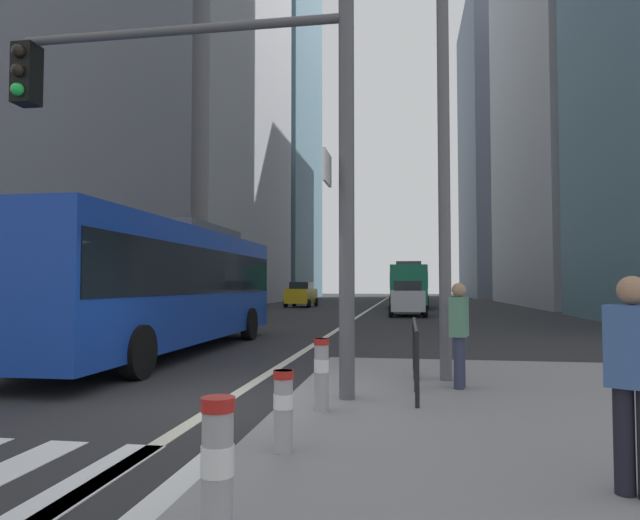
% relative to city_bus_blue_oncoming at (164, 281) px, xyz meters
% --- Properties ---
extents(ground_plane, '(160.00, 160.00, 0.00)m').
position_rel_city_bus_blue_oncoming_xyz_m(ground_plane, '(3.42, 14.83, -1.84)').
color(ground_plane, '#28282B').
extents(lane_centre_line, '(0.20, 80.00, 0.01)m').
position_rel_city_bus_blue_oncoming_xyz_m(lane_centre_line, '(3.42, 24.83, -1.83)').
color(lane_centre_line, beige).
rests_on(lane_centre_line, ground).
extents(office_tower_left_mid, '(11.94, 25.62, 38.11)m').
position_rel_city_bus_blue_oncoming_xyz_m(office_tower_left_mid, '(-12.58, 33.64, 17.22)').
color(office_tower_left_mid, '#9E9EA3').
rests_on(office_tower_left_mid, ground).
extents(office_tower_left_far, '(11.97, 20.24, 51.20)m').
position_rel_city_bus_blue_oncoming_xyz_m(office_tower_left_far, '(-12.58, 59.02, 23.77)').
color(office_tower_left_far, slate).
rests_on(office_tower_left_far, ground).
extents(office_tower_right_mid, '(10.36, 25.57, 51.03)m').
position_rel_city_bus_blue_oncoming_xyz_m(office_tower_right_mid, '(20.42, 36.57, 23.68)').
color(office_tower_right_mid, '#9E9EA3').
rests_on(office_tower_right_mid, ground).
extents(office_tower_right_far, '(12.22, 23.55, 41.37)m').
position_rel_city_bus_blue_oncoming_xyz_m(office_tower_right_far, '(20.42, 66.67, 18.85)').
color(office_tower_right_far, slate).
rests_on(office_tower_right_far, ground).
extents(city_bus_blue_oncoming, '(2.75, 11.49, 3.40)m').
position_rel_city_bus_blue_oncoming_xyz_m(city_bus_blue_oncoming, '(0.00, 0.00, 0.00)').
color(city_bus_blue_oncoming, '#14389E').
rests_on(city_bus_blue_oncoming, ground).
extents(sedan_white_oncoming, '(2.11, 4.34, 1.94)m').
position_rel_city_bus_blue_oncoming_xyz_m(sedan_white_oncoming, '(-4.01, -0.21, -0.85)').
color(sedan_white_oncoming, silver).
rests_on(sedan_white_oncoming, ground).
extents(city_bus_red_receding, '(2.70, 10.81, 3.40)m').
position_rel_city_bus_blue_oncoming_xyz_m(city_bus_red_receding, '(6.18, 29.64, -0.00)').
color(city_bus_red_receding, '#198456').
rests_on(city_bus_red_receding, ground).
extents(city_bus_red_distant, '(2.84, 10.90, 3.40)m').
position_rel_city_bus_blue_oncoming_xyz_m(city_bus_red_distant, '(6.16, 48.20, -0.00)').
color(city_bus_red_distant, '#198456').
rests_on(city_bus_red_distant, ground).
extents(car_oncoming_mid, '(2.14, 4.21, 1.94)m').
position_rel_city_bus_blue_oncoming_xyz_m(car_oncoming_mid, '(-2.16, 29.56, -0.85)').
color(car_oncoming_mid, gold).
rests_on(car_oncoming_mid, ground).
extents(car_receding_near, '(2.10, 4.20, 1.94)m').
position_rel_city_bus_blue_oncoming_xyz_m(car_receding_near, '(6.09, 17.96, -0.85)').
color(car_receding_near, silver).
rests_on(car_receding_near, ground).
extents(traffic_signal_gantry, '(5.32, 0.65, 6.00)m').
position_rel_city_bus_blue_oncoming_xyz_m(traffic_signal_gantry, '(3.53, -5.54, 2.23)').
color(traffic_signal_gantry, '#515156').
rests_on(traffic_signal_gantry, median_island).
extents(street_lamp_post, '(5.50, 0.32, 8.00)m').
position_rel_city_bus_blue_oncoming_xyz_m(street_lamp_post, '(6.73, -3.78, 3.45)').
color(street_lamp_post, '#56565B').
rests_on(street_lamp_post, median_island).
extents(bollard_front, '(0.20, 0.20, 0.94)m').
position_rel_city_bus_blue_oncoming_xyz_m(bollard_front, '(5.03, -10.17, -1.17)').
color(bollard_front, '#99999E').
rests_on(bollard_front, median_island).
extents(bollard_left, '(0.20, 0.20, 0.77)m').
position_rel_city_bus_blue_oncoming_xyz_m(bollard_left, '(4.93, -8.05, -1.26)').
color(bollard_left, '#99999E').
rests_on(bollard_left, median_island).
extents(bollard_right, '(0.20, 0.20, 0.90)m').
position_rel_city_bus_blue_oncoming_xyz_m(bollard_right, '(5.03, -6.29, -1.19)').
color(bollard_right, '#99999E').
rests_on(bollard_right, median_island).
extents(pedestrian_railing, '(0.06, 3.28, 0.98)m').
position_rel_city_bus_blue_oncoming_xyz_m(pedestrian_railing, '(6.22, -4.33, -0.99)').
color(pedestrian_railing, black).
rests_on(pedestrian_railing, median_island).
extents(pedestrian_waiting, '(0.45, 0.40, 1.65)m').
position_rel_city_bus_blue_oncoming_xyz_m(pedestrian_waiting, '(7.79, -8.73, -0.77)').
color(pedestrian_waiting, black).
rests_on(pedestrian_waiting, median_island).
extents(pedestrian_walking, '(0.33, 0.43, 1.61)m').
position_rel_city_bus_blue_oncoming_xyz_m(pedestrian_walking, '(6.88, -4.47, -0.80)').
color(pedestrian_walking, '#2D334C').
rests_on(pedestrian_walking, median_island).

